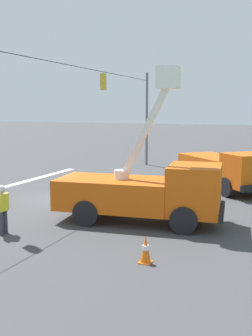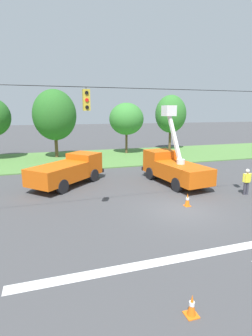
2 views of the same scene
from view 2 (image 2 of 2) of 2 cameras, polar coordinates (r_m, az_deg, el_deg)
The scene contains 12 objects.
ground_plane at distance 15.42m, azimuth 12.06°, elevation -8.98°, with size 200.00×200.00×0.00m, color #424244.
grass_verge at distance 31.76m, azimuth -4.07°, elevation 2.36°, with size 56.00×12.00×0.10m, color #517F3D.
signal_gantry at distance 14.43m, azimuth 12.67°, elevation 6.93°, with size 26.20×0.33×7.20m.
tree_centre at distance 32.08m, azimuth -15.28°, elevation 11.04°, with size 5.00×4.86×7.98m.
tree_east at distance 34.15m, azimuth 0.10°, elevation 10.62°, with size 4.41×4.35×6.55m.
tree_far_east at distance 38.42m, azimuth 9.71°, elevation 11.50°, with size 4.46×3.98×7.73m.
utility_truck_bucket_lift at distance 20.65m, azimuth 10.20°, elevation 0.36°, with size 3.12×6.71×5.94m.
utility_truck_support_near at distance 20.28m, azimuth -12.39°, elevation -0.41°, with size 6.22×6.08×2.19m.
road_worker at distance 19.31m, azimuth 24.79°, elevation -2.41°, with size 0.65×0.26×1.77m.
traffic_cone_mid_right at distance 16.01m, azimuth 13.23°, elevation -6.74°, with size 0.36×0.36×0.79m.
traffic_cone_near_bucket at distance 8.31m, azimuth 14.13°, elevation -27.03°, with size 0.36×0.36×0.65m.
traffic_cone_far_left at distance 24.00m, azimuth 16.75°, elevation -0.55°, with size 0.36×0.36×0.80m.
Camera 2 is at (-7.27, -12.42, 5.54)m, focal length 28.00 mm.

